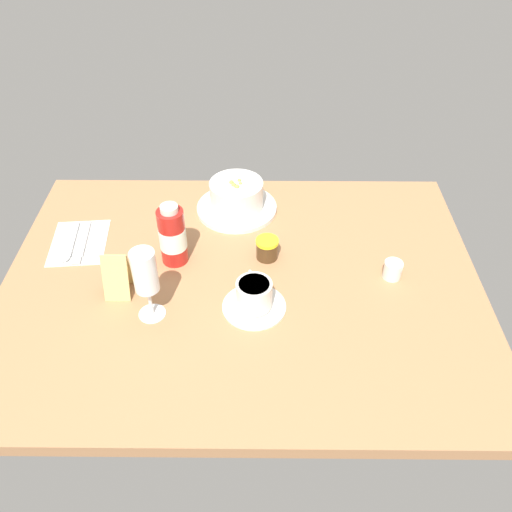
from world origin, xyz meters
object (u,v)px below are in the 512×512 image
object	(u,v)px
creamer_jug	(393,270)
menu_card	(117,274)
jam_jar	(267,249)
porridge_bowl	(237,197)
sauce_bottle_red	(173,236)
cutlery_setting	(78,243)
coffee_cup	(254,297)
wine_glass	(145,275)

from	to	relation	value
creamer_jug	menu_card	xyz separation A→B (cm)	(61.91, 5.48, 3.20)
jam_jar	menu_card	xyz separation A→B (cm)	(33.01, 12.21, 2.72)
porridge_bowl	sauce_bottle_red	bearing A→B (deg)	55.49
cutlery_setting	coffee_cup	bearing A→B (deg)	154.14
coffee_cup	sauce_bottle_red	distance (cm)	24.97
creamer_jug	jam_jar	world-z (taller)	jam_jar
coffee_cup	jam_jar	world-z (taller)	coffee_cup
cutlery_setting	coffee_cup	size ratio (longest dim) A/B	1.34
menu_card	sauce_bottle_red	bearing A→B (deg)	-134.82
porridge_bowl	cutlery_setting	world-z (taller)	porridge_bowl
creamer_jug	porridge_bowl	bearing A→B (deg)	-35.21
coffee_cup	sauce_bottle_red	xyz separation A→B (cm)	(19.08, -15.56, 4.14)
porridge_bowl	jam_jar	world-z (taller)	porridge_bowl
coffee_cup	menu_card	bearing A→B (deg)	-8.51
porridge_bowl	coffee_cup	bearing A→B (deg)	97.96
jam_jar	sauce_bottle_red	size ratio (longest dim) A/B	0.35
cutlery_setting	sauce_bottle_red	distance (cm)	26.54
coffee_cup	menu_card	distance (cm)	30.49
coffee_cup	menu_card	xyz separation A→B (cm)	(30.08, -4.50, 2.23)
creamer_jug	sauce_bottle_red	size ratio (longest dim) A/B	0.31
creamer_jug	wine_glass	xyz separation A→B (cm)	(53.77, 12.25, 9.35)
coffee_cup	creamer_jug	bearing A→B (deg)	-162.59
sauce_bottle_red	wine_glass	bearing A→B (deg)	80.90
creamer_jug	wine_glass	world-z (taller)	wine_glass
jam_jar	sauce_bottle_red	bearing A→B (deg)	2.98
creamer_jug	sauce_bottle_red	xyz separation A→B (cm)	(50.91, -5.58, 5.10)
creamer_jug	sauce_bottle_red	world-z (taller)	sauce_bottle_red
cutlery_setting	jam_jar	distance (cm)	47.23
porridge_bowl	coffee_cup	distance (cm)	36.36
wine_glass	creamer_jug	bearing A→B (deg)	-167.17
porridge_bowl	sauce_bottle_red	distance (cm)	24.99
menu_card	porridge_bowl	bearing A→B (deg)	-128.49
jam_jar	coffee_cup	bearing A→B (deg)	80.04
cutlery_setting	sauce_bottle_red	size ratio (longest dim) A/B	1.18
wine_glass	porridge_bowl	bearing A→B (deg)	-113.84
cutlery_setting	menu_card	bearing A→B (deg)	129.60
jam_jar	menu_card	distance (cm)	35.30
wine_glass	sauce_bottle_red	size ratio (longest dim) A/B	1.10
porridge_bowl	coffee_cup	size ratio (longest dim) A/B	1.53
menu_card	creamer_jug	bearing A→B (deg)	-174.94
cutlery_setting	coffee_cup	world-z (taller)	coffee_cup
cutlery_setting	menu_card	world-z (taller)	menu_card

